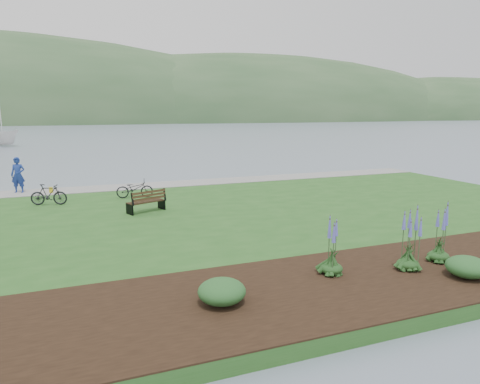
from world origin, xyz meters
The scene contains 16 objects.
ground centered at (0.00, 0.00, 0.00)m, with size 600.00×600.00×0.00m, color slate.
lawn centered at (0.00, -2.00, 0.20)m, with size 34.00×20.00×0.40m, color #22501C.
shoreline_path centered at (0.00, 6.90, 0.42)m, with size 34.00×2.20×0.03m, color gray.
garden_bed centered at (3.00, -9.80, 0.42)m, with size 24.00×4.40×0.04m, color black.
far_hillside centered at (20.00, 170.00, 0.00)m, with size 580.00×80.00×38.00m, color #31532E, non-canonical shape.
park_bench centered at (-3.05, 0.07, 0.91)m, with size 1.79×1.23×1.03m.
person centered at (-8.89, 7.15, 1.56)m, with size 0.84×0.58×2.31m, color navy.
bicycle_a centered at (-3.14, 3.53, 0.89)m, with size 1.86×0.65×0.97m, color black.
bicycle_b centered at (-7.20, 3.23, 0.91)m, with size 1.69×0.49×1.02m, color black.
sailboat centered at (-15.23, 48.74, 0.00)m, with size 10.34×10.53×27.27m, color silver.
pannier centered at (-7.27, 6.49, 0.56)m, with size 0.19×0.29×0.31m, color gold.
echium_0 centered at (2.69, -9.69, 1.26)m, with size 0.62×0.62×1.93m.
echium_1 centered at (4.01, -9.50, 1.15)m, with size 0.62×0.62×1.91m.
echium_4 centered at (0.48, -9.21, 1.13)m, with size 0.62×0.62×1.88m.
shrub_0 centered at (-2.90, -9.86, 0.72)m, with size 1.13×1.13×0.56m, color #1E4C21.
shrub_1 centered at (3.76, -10.71, 0.72)m, with size 1.11×1.11×0.55m, color #1E4C21.
Camera 1 is at (-5.84, -18.68, 4.84)m, focal length 32.00 mm.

